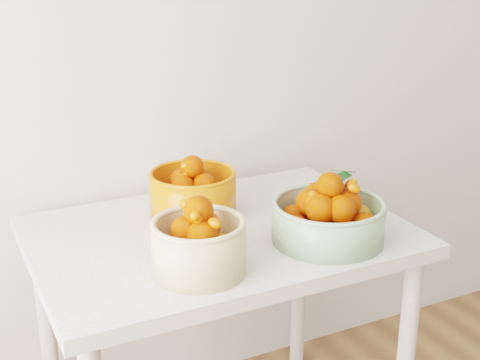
# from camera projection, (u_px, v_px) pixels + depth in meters

# --- Properties ---
(table) EXTENTS (1.00, 0.70, 0.75)m
(table) POSITION_uv_depth(u_px,v_px,m) (220.00, 262.00, 1.85)
(table) COLOR silver
(table) RESTS_ON ground
(bowl_cream) EXTENTS (0.25, 0.25, 0.19)m
(bowl_cream) POSITION_uv_depth(u_px,v_px,m) (199.00, 244.00, 1.56)
(bowl_cream) COLOR #D2BD82
(bowl_cream) RESTS_ON table
(bowl_green) EXTENTS (0.39, 0.39, 0.19)m
(bowl_green) POSITION_uv_depth(u_px,v_px,m) (329.00, 217.00, 1.74)
(bowl_green) COLOR #88AE81
(bowl_green) RESTS_ON table
(bowl_orange) EXTENTS (0.25, 0.25, 0.18)m
(bowl_orange) POSITION_uv_depth(u_px,v_px,m) (193.00, 193.00, 1.89)
(bowl_orange) COLOR #E25C0F
(bowl_orange) RESTS_ON table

